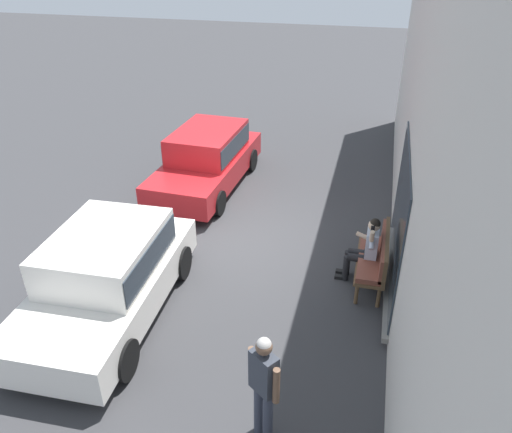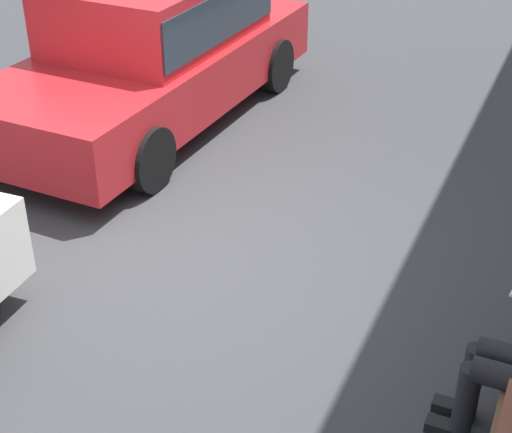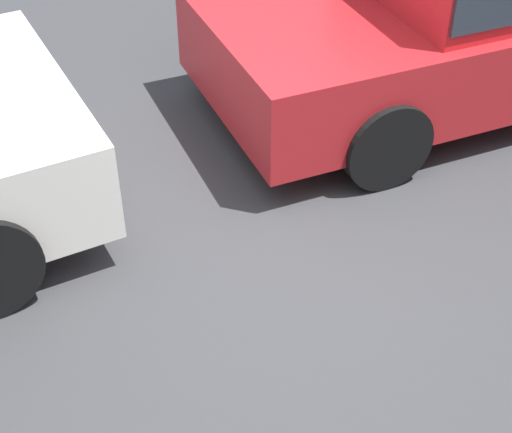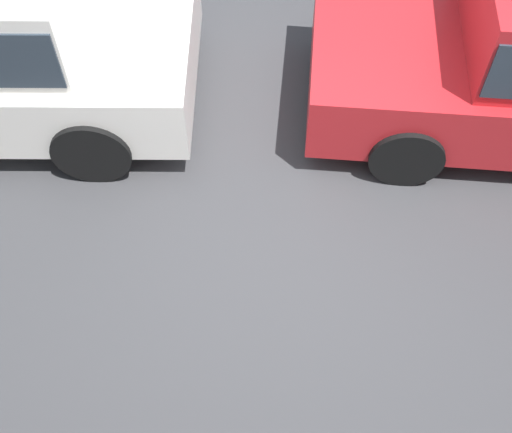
{
  "view_description": "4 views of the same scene",
  "coord_description": "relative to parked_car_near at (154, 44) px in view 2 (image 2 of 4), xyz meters",
  "views": [
    {
      "loc": [
        8.89,
        2.6,
        5.88
      ],
      "look_at": [
        0.61,
        0.5,
        1.02
      ],
      "focal_mm": 35.0,
      "sensor_mm": 36.0,
      "label": 1
    },
    {
      "loc": [
        4.34,
        2.6,
        3.48
      ],
      "look_at": [
        0.33,
        0.82,
        0.85
      ],
      "focal_mm": 55.0,
      "sensor_mm": 36.0,
      "label": 2
    },
    {
      "loc": [
        1.52,
        2.6,
        3.11
      ],
      "look_at": [
        0.54,
        0.53,
        1.25
      ],
      "focal_mm": 55.0,
      "sensor_mm": 36.0,
      "label": 3
    },
    {
      "loc": [
        0.04,
        2.6,
        4.32
      ],
      "look_at": [
        0.16,
        0.26,
        0.91
      ],
      "focal_mm": 45.0,
      "sensor_mm": 36.0,
      "label": 4
    }
  ],
  "objects": [
    {
      "name": "parked_car_near",
      "position": [
        0.0,
        0.0,
        0.0
      ],
      "size": [
        4.39,
        1.95,
        1.53
      ],
      "color": "red",
      "rests_on": "ground_plane"
    },
    {
      "name": "ground_plane",
      "position": [
        2.46,
        1.59,
        -0.82
      ],
      "size": [
        60.0,
        60.0,
        0.0
      ],
      "primitive_type": "plane",
      "color": "#38383A"
    }
  ]
}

